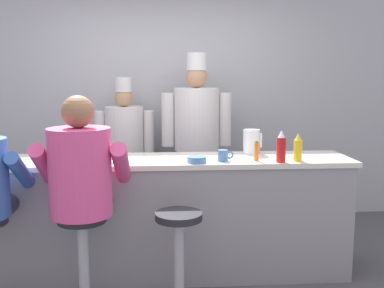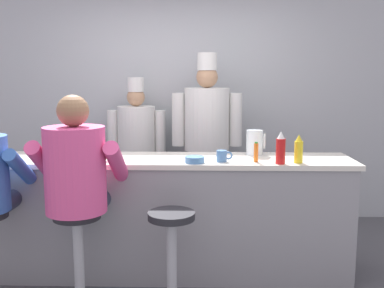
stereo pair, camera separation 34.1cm
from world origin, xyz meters
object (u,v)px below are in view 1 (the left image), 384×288
breakfast_plate (106,160)px  diner_seated_pink (81,177)px  water_pitcher_clear (251,142)px  empty_stool_round (179,244)px  ketchup_bottle_red (281,147)px  coffee_mug_blue (224,155)px  cook_in_whites_far (197,134)px  hot_sauce_bottle_orange (256,151)px  cook_in_whites_near (125,146)px  mustard_bottle_yellow (298,148)px  cereal_bowl (197,159)px

breakfast_plate → diner_seated_pink: 0.43m
water_pitcher_clear → empty_stool_round: water_pitcher_clear is taller
ketchup_bottle_red → coffee_mug_blue: bearing=170.6°
diner_seated_pink → cook_in_whites_far: size_ratio=0.81×
coffee_mug_blue → diner_seated_pink: bearing=-160.0°
hot_sauce_bottle_orange → cook_in_whites_near: cook_in_whites_near is taller
coffee_mug_blue → cook_in_whites_far: 1.25m
ketchup_bottle_red → cook_in_whites_far: (-0.55, 1.31, -0.06)m
breakfast_plate → coffee_mug_blue: bearing=-2.4°
hot_sauce_bottle_orange → coffee_mug_blue: (-0.26, -0.00, -0.03)m
mustard_bottle_yellow → cook_in_whites_far: bearing=118.5°
mustard_bottle_yellow → ketchup_bottle_red: bearing=-163.7°
cook_in_whites_near → mustard_bottle_yellow: bearing=-44.4°
water_pitcher_clear → cereal_bowl: 0.62m
hot_sauce_bottle_orange → water_pitcher_clear: size_ratio=0.74×
cook_in_whites_near → cook_in_whites_far: size_ratio=0.87×
cook_in_whites_far → cook_in_whites_near: bearing=168.7°
water_pitcher_clear → coffee_mug_blue: water_pitcher_clear is taller
water_pitcher_clear → breakfast_plate: size_ratio=0.89×
ketchup_bottle_red → water_pitcher_clear: size_ratio=1.19×
mustard_bottle_yellow → cook_in_whites_near: bearing=135.6°
hot_sauce_bottle_orange → water_pitcher_clear: bearing=85.6°
ketchup_bottle_red → mustard_bottle_yellow: ketchup_bottle_red is taller
cook_in_whites_near → hot_sauce_bottle_orange: bearing=-50.9°
breakfast_plate → cook_in_whites_far: (0.80, 1.20, 0.04)m
empty_stool_round → cook_in_whites_near: size_ratio=0.43×
water_pitcher_clear → cook_in_whites_near: bearing=137.1°
mustard_bottle_yellow → diner_seated_pink: bearing=-167.9°
mustard_bottle_yellow → coffee_mug_blue: (-0.58, 0.03, -0.06)m
cereal_bowl → water_pitcher_clear: bearing=35.8°
diner_seated_pink → empty_stool_round: 0.82m
hot_sauce_bottle_orange → cook_in_whites_far: (-0.37, 1.24, -0.02)m
mustard_bottle_yellow → water_pitcher_clear: bearing=130.2°
mustard_bottle_yellow → empty_stool_round: 1.19m
mustard_bottle_yellow → diner_seated_pink: (-1.61, -0.35, -0.13)m
mustard_bottle_yellow → cook_in_whites_far: (-0.69, 1.27, -0.05)m
cereal_bowl → cook_in_whites_near: size_ratio=0.09×
hot_sauce_bottle_orange → cook_in_whites_near: (-1.13, 1.40, -0.16)m
cook_in_whites_far → coffee_mug_blue: bearing=-84.9°
hot_sauce_bottle_orange → cook_in_whites_far: size_ratio=0.08×
ketchup_bottle_red → mustard_bottle_yellow: 0.15m
coffee_mug_blue → diner_seated_pink: (-1.03, -0.38, -0.07)m
mustard_bottle_yellow → breakfast_plate: size_ratio=0.93×
diner_seated_pink → mustard_bottle_yellow: bearing=12.1°
hot_sauce_bottle_orange → diner_seated_pink: diner_seated_pink is taller
ketchup_bottle_red → cook_in_whites_near: bearing=131.8°
coffee_mug_blue → water_pitcher_clear: bearing=48.3°
ketchup_bottle_red → empty_stool_round: (-0.81, -0.34, -0.63)m
water_pitcher_clear → cook_in_whites_near: 1.59m
water_pitcher_clear → cereal_bowl: water_pitcher_clear is taller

